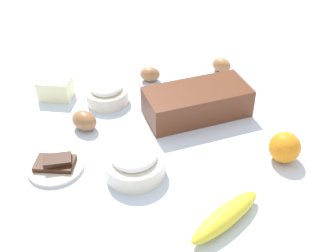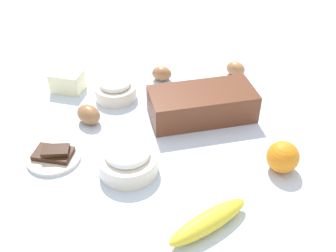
{
  "view_description": "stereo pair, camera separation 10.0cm",
  "coord_description": "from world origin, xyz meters",
  "px_view_note": "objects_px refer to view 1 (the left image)",
  "views": [
    {
      "loc": [
        -0.18,
        -0.77,
        0.65
      ],
      "look_at": [
        0.0,
        0.0,
        0.04
      ],
      "focal_mm": 42.7,
      "sensor_mm": 36.0,
      "label": 1
    },
    {
      "loc": [
        -0.09,
        -0.79,
        0.65
      ],
      "look_at": [
        0.0,
        0.0,
        0.04
      ],
      "focal_mm": 42.7,
      "sensor_mm": 36.0,
      "label": 2
    }
  ],
  "objects_px": {
    "flour_bowl": "(107,93)",
    "egg_beside_bowl": "(221,65)",
    "sugar_bowl": "(134,162)",
    "orange_fruit": "(285,147)",
    "egg_near_butter": "(84,121)",
    "loaf_pan": "(197,101)",
    "chocolate_plate": "(56,165)",
    "banana": "(225,217)",
    "egg_loose": "(150,74)",
    "butter_block": "(55,89)"
  },
  "relations": [
    {
      "from": "flour_bowl",
      "to": "egg_beside_bowl",
      "type": "relative_size",
      "value": 1.96
    },
    {
      "from": "sugar_bowl",
      "to": "orange_fruit",
      "type": "height_order",
      "value": "orange_fruit"
    },
    {
      "from": "sugar_bowl",
      "to": "egg_near_butter",
      "type": "bearing_deg",
      "value": 116.86
    },
    {
      "from": "loaf_pan",
      "to": "chocolate_plate",
      "type": "xyz_separation_m",
      "value": [
        -0.38,
        -0.13,
        -0.03
      ]
    },
    {
      "from": "sugar_bowl",
      "to": "chocolate_plate",
      "type": "relative_size",
      "value": 1.07
    },
    {
      "from": "orange_fruit",
      "to": "chocolate_plate",
      "type": "distance_m",
      "value": 0.54
    },
    {
      "from": "banana",
      "to": "orange_fruit",
      "type": "relative_size",
      "value": 2.55
    },
    {
      "from": "egg_near_butter",
      "to": "chocolate_plate",
      "type": "distance_m",
      "value": 0.16
    },
    {
      "from": "sugar_bowl",
      "to": "egg_near_butter",
      "type": "xyz_separation_m",
      "value": [
        -0.1,
        0.2,
        -0.01
      ]
    },
    {
      "from": "orange_fruit",
      "to": "egg_loose",
      "type": "height_order",
      "value": "orange_fruit"
    },
    {
      "from": "egg_beside_bowl",
      "to": "chocolate_plate",
      "type": "xyz_separation_m",
      "value": [
        -0.53,
        -0.34,
        -0.01
      ]
    },
    {
      "from": "banana",
      "to": "egg_near_butter",
      "type": "distance_m",
      "value": 0.46
    },
    {
      "from": "banana",
      "to": "egg_beside_bowl",
      "type": "distance_m",
      "value": 0.62
    },
    {
      "from": "chocolate_plate",
      "to": "sugar_bowl",
      "type": "bearing_deg",
      "value": -18.16
    },
    {
      "from": "flour_bowl",
      "to": "sugar_bowl",
      "type": "relative_size",
      "value": 0.87
    },
    {
      "from": "loaf_pan",
      "to": "egg_beside_bowl",
      "type": "height_order",
      "value": "loaf_pan"
    },
    {
      "from": "flour_bowl",
      "to": "banana",
      "type": "distance_m",
      "value": 0.53
    },
    {
      "from": "egg_loose",
      "to": "chocolate_plate",
      "type": "distance_m",
      "value": 0.45
    },
    {
      "from": "egg_beside_bowl",
      "to": "sugar_bowl",
      "type": "bearing_deg",
      "value": -131.23
    },
    {
      "from": "orange_fruit",
      "to": "butter_block",
      "type": "relative_size",
      "value": 0.83
    },
    {
      "from": "flour_bowl",
      "to": "banana",
      "type": "xyz_separation_m",
      "value": [
        0.18,
        -0.49,
        -0.01
      ]
    },
    {
      "from": "loaf_pan",
      "to": "butter_block",
      "type": "xyz_separation_m",
      "value": [
        -0.37,
        0.18,
        -0.01
      ]
    },
    {
      "from": "loaf_pan",
      "to": "flour_bowl",
      "type": "bearing_deg",
      "value": 146.25
    },
    {
      "from": "flour_bowl",
      "to": "butter_block",
      "type": "xyz_separation_m",
      "value": [
        -0.14,
        0.06,
        0.0
      ]
    },
    {
      "from": "sugar_bowl",
      "to": "egg_near_butter",
      "type": "relative_size",
      "value": 1.95
    },
    {
      "from": "egg_beside_bowl",
      "to": "egg_loose",
      "type": "xyz_separation_m",
      "value": [
        -0.24,
        -0.0,
        -0.0
      ]
    },
    {
      "from": "butter_block",
      "to": "egg_near_butter",
      "type": "bearing_deg",
      "value": -67.49
    },
    {
      "from": "loaf_pan",
      "to": "banana",
      "type": "relative_size",
      "value": 1.54
    },
    {
      "from": "butter_block",
      "to": "orange_fruit",
      "type": "bearing_deg",
      "value": -37.56
    },
    {
      "from": "sugar_bowl",
      "to": "banana",
      "type": "distance_m",
      "value": 0.24
    },
    {
      "from": "flour_bowl",
      "to": "butter_block",
      "type": "relative_size",
      "value": 1.35
    },
    {
      "from": "loaf_pan",
      "to": "orange_fruit",
      "type": "height_order",
      "value": "loaf_pan"
    },
    {
      "from": "chocolate_plate",
      "to": "egg_loose",
      "type": "bearing_deg",
      "value": 49.17
    },
    {
      "from": "flour_bowl",
      "to": "egg_beside_bowl",
      "type": "xyz_separation_m",
      "value": [
        0.38,
        0.09,
        -0.01
      ]
    },
    {
      "from": "flour_bowl",
      "to": "sugar_bowl",
      "type": "distance_m",
      "value": 0.31
    },
    {
      "from": "egg_loose",
      "to": "loaf_pan",
      "type": "bearing_deg",
      "value": -66.39
    },
    {
      "from": "loaf_pan",
      "to": "egg_loose",
      "type": "height_order",
      "value": "loaf_pan"
    },
    {
      "from": "flour_bowl",
      "to": "orange_fruit",
      "type": "xyz_separation_m",
      "value": [
        0.38,
        -0.34,
        0.01
      ]
    },
    {
      "from": "sugar_bowl",
      "to": "egg_beside_bowl",
      "type": "relative_size",
      "value": 2.25
    },
    {
      "from": "butter_block",
      "to": "egg_beside_bowl",
      "type": "xyz_separation_m",
      "value": [
        0.52,
        0.03,
        -0.01
      ]
    },
    {
      "from": "loaf_pan",
      "to": "chocolate_plate",
      "type": "height_order",
      "value": "loaf_pan"
    },
    {
      "from": "flour_bowl",
      "to": "chocolate_plate",
      "type": "relative_size",
      "value": 0.93
    },
    {
      "from": "banana",
      "to": "chocolate_plate",
      "type": "height_order",
      "value": "banana"
    },
    {
      "from": "egg_beside_bowl",
      "to": "orange_fruit",
      "type": "bearing_deg",
      "value": -89.75
    },
    {
      "from": "orange_fruit",
      "to": "butter_block",
      "type": "xyz_separation_m",
      "value": [
        -0.52,
        0.4,
        -0.01
      ]
    },
    {
      "from": "loaf_pan",
      "to": "flour_bowl",
      "type": "relative_size",
      "value": 2.42
    },
    {
      "from": "egg_beside_bowl",
      "to": "chocolate_plate",
      "type": "bearing_deg",
      "value": -147.05
    },
    {
      "from": "sugar_bowl",
      "to": "orange_fruit",
      "type": "xyz_separation_m",
      "value": [
        0.35,
        -0.03,
        0.0
      ]
    },
    {
      "from": "banana",
      "to": "loaf_pan",
      "type": "bearing_deg",
      "value": 82.03
    },
    {
      "from": "sugar_bowl",
      "to": "orange_fruit",
      "type": "distance_m",
      "value": 0.35
    }
  ]
}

